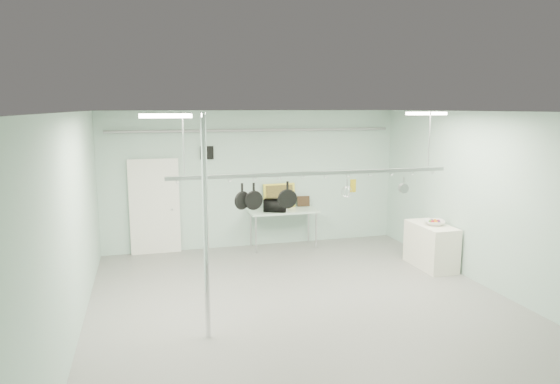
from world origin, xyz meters
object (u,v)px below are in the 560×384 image
object	(u,v)px
chrome_pole	(206,229)
skillet_mid	(254,196)
side_cabinet	(431,246)
coffee_canister	(283,207)
skillet_right	(287,195)
fruit_bowl	(435,223)
skillet_left	(242,196)
prep_table	(283,213)
pot_rack	(314,172)
microwave	(276,205)

from	to	relation	value
chrome_pole	skillet_mid	distance (m)	1.29
skillet_mid	side_cabinet	bearing A→B (deg)	5.04
coffee_canister	skillet_mid	distance (m)	3.53
chrome_pole	skillet_right	world-z (taller)	chrome_pole
side_cabinet	coffee_canister	xyz separation A→B (m)	(-2.59, 2.04, 0.56)
fruit_bowl	skillet_left	distance (m)	4.41
prep_table	skillet_left	size ratio (longest dim) A/B	3.95
coffee_canister	skillet_left	xyz separation A→B (m)	(-1.57, -3.14, 0.87)
pot_rack	skillet_right	bearing A→B (deg)	180.00
skillet_left	skillet_right	bearing A→B (deg)	-26.06
coffee_canister	fruit_bowl	world-z (taller)	coffee_canister
chrome_pole	prep_table	size ratio (longest dim) A/B	2.00
coffee_canister	skillet_mid	world-z (taller)	skillet_mid
chrome_pole	prep_table	world-z (taller)	chrome_pole
coffee_canister	skillet_left	world-z (taller)	skillet_left
microwave	skillet_left	size ratio (longest dim) A/B	1.28
side_cabinet	coffee_canister	bearing A→B (deg)	141.84
pot_rack	skillet_left	xyz separation A→B (m)	(-1.21, 0.00, -0.35)
prep_table	coffee_canister	distance (m)	0.24
microwave	skillet_right	size ratio (longest dim) A/B	1.18
prep_table	coffee_canister	size ratio (longest dim) A/B	7.74
prep_table	skillet_mid	xyz separation A→B (m)	(-1.42, -3.30, 1.04)
chrome_pole	pot_rack	xyz separation A→B (m)	(1.90, 0.90, 0.63)
prep_table	pot_rack	bearing A→B (deg)	-96.91
side_cabinet	coffee_canister	distance (m)	3.34
pot_rack	fruit_bowl	size ratio (longest dim) A/B	11.88
microwave	chrome_pole	bearing A→B (deg)	86.77
microwave	skillet_mid	world-z (taller)	skillet_mid
side_cabinet	skillet_mid	xyz separation A→B (m)	(-3.97, -1.10, 1.42)
coffee_canister	skillet_right	world-z (taller)	skillet_right
microwave	skillet_left	bearing A→B (deg)	90.20
chrome_pole	fruit_bowl	xyz separation A→B (m)	(4.87, 1.95, -0.65)
prep_table	fruit_bowl	distance (m)	3.42
side_cabinet	chrome_pole	bearing A→B (deg)	-157.59
fruit_bowl	skillet_mid	size ratio (longest dim) A/B	0.95
skillet_left	pot_rack	bearing A→B (deg)	-26.06
prep_table	fruit_bowl	world-z (taller)	fruit_bowl
side_cabinet	prep_table	bearing A→B (deg)	139.21
side_cabinet	skillet_right	xyz separation A→B (m)	(-3.41, -1.10, 1.42)
chrome_pole	side_cabinet	size ratio (longest dim) A/B	2.67
pot_rack	microwave	xyz separation A→B (m)	(0.19, 3.20, -1.18)
skillet_left	skillet_right	distance (m)	0.75
microwave	skillet_left	xyz separation A→B (m)	(-1.39, -3.20, 0.83)
chrome_pole	pot_rack	size ratio (longest dim) A/B	0.67
microwave	fruit_bowl	bearing A→B (deg)	166.18
microwave	fruit_bowl	size ratio (longest dim) A/B	1.28
side_cabinet	microwave	distance (m)	3.52
coffee_canister	fruit_bowl	bearing A→B (deg)	-38.55
chrome_pole	coffee_canister	distance (m)	4.66
side_cabinet	skillet_mid	distance (m)	4.36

